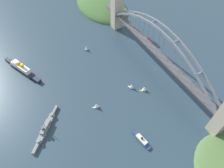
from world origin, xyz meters
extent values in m
plane|color=#283D4C|center=(0.00, 0.00, 0.00)|extent=(1400.00, 1400.00, 0.00)
cube|color=#ADA38E|center=(-122.25, 0.00, 30.18)|extent=(15.20, 16.18, 60.35)
cube|color=#ADA38E|center=(122.25, 0.00, 30.18)|extent=(15.20, 16.18, 60.35)
cube|color=#47474C|center=(0.00, 0.00, 29.35)|extent=(229.30, 11.21, 2.40)
cube|color=#47474C|center=(141.84, 0.00, 29.35)|extent=(24.00, 11.21, 2.40)
cube|color=slate|center=(-106.60, -5.04, 37.23)|extent=(25.46, 1.80, 18.43)
cube|color=slate|center=(-82.91, -5.04, 51.25)|extent=(25.16, 1.80, 15.11)
cube|color=slate|center=(-59.22, -5.04, 61.76)|extent=(24.80, 1.80, 11.76)
cube|color=slate|center=(-35.53, -5.04, 68.77)|extent=(24.38, 1.80, 8.38)
cube|color=slate|center=(-11.84, -5.04, 72.27)|extent=(23.93, 1.80, 4.94)
cube|color=slate|center=(11.84, -5.04, 72.27)|extent=(23.93, 1.80, 4.94)
cube|color=slate|center=(35.53, -5.04, 68.77)|extent=(24.38, 1.80, 8.38)
cube|color=slate|center=(59.22, -5.04, 61.76)|extent=(24.80, 1.80, 11.76)
cube|color=slate|center=(82.91, -5.04, 51.25)|extent=(25.16, 1.80, 15.11)
cube|color=slate|center=(106.60, -5.04, 37.23)|extent=(25.46, 1.80, 18.43)
cube|color=slate|center=(-106.60, 5.04, 37.23)|extent=(25.46, 1.80, 18.43)
cube|color=slate|center=(-82.91, 5.04, 51.25)|extent=(25.16, 1.80, 15.11)
cube|color=slate|center=(-59.22, 5.04, 61.76)|extent=(24.80, 1.80, 11.76)
cube|color=slate|center=(-35.53, 5.04, 68.77)|extent=(24.38, 1.80, 8.38)
cube|color=slate|center=(-11.84, 5.04, 72.27)|extent=(23.93, 1.80, 4.94)
cube|color=slate|center=(11.84, 5.04, 72.27)|extent=(23.93, 1.80, 4.94)
cube|color=slate|center=(35.53, 5.04, 68.77)|extent=(24.38, 1.80, 8.38)
cube|color=slate|center=(59.22, 5.04, 61.76)|extent=(24.80, 1.80, 11.76)
cube|color=slate|center=(82.91, 5.04, 51.25)|extent=(25.16, 1.80, 15.11)
cube|color=slate|center=(106.60, 5.04, 37.23)|extent=(25.46, 1.80, 18.43)
cube|color=slate|center=(-118.45, 0.00, 29.35)|extent=(1.40, 10.09, 1.40)
cube|color=slate|center=(-71.07, 0.00, 57.38)|extent=(1.40, 10.09, 1.40)
cube|color=slate|center=(-23.69, 0.00, 71.39)|extent=(1.40, 10.09, 1.40)
cube|color=slate|center=(23.69, 0.00, 71.39)|extent=(1.40, 10.09, 1.40)
cube|color=slate|center=(71.07, 0.00, 57.38)|extent=(1.40, 10.09, 1.40)
cube|color=slate|center=(118.45, 0.00, 29.35)|extent=(1.40, 10.09, 1.40)
cylinder|color=slate|center=(-94.76, -5.04, 37.83)|extent=(0.56, 0.56, 14.57)
cylinder|color=slate|center=(-94.76, 5.04, 37.83)|extent=(0.56, 0.56, 14.57)
cylinder|color=slate|center=(-71.07, -5.04, 43.96)|extent=(0.56, 0.56, 26.83)
cylinder|color=slate|center=(-71.07, 5.04, 43.96)|extent=(0.56, 0.56, 26.83)
cylinder|color=slate|center=(-47.38, -5.04, 48.34)|extent=(0.56, 0.56, 35.59)
cylinder|color=slate|center=(-47.38, 5.04, 48.34)|extent=(0.56, 0.56, 35.59)
cylinder|color=slate|center=(-23.69, -5.04, 50.97)|extent=(0.56, 0.56, 40.85)
cylinder|color=slate|center=(-23.69, 5.04, 50.97)|extent=(0.56, 0.56, 40.85)
cylinder|color=slate|center=(0.00, -5.04, 51.85)|extent=(0.56, 0.56, 42.60)
cylinder|color=slate|center=(0.00, 5.04, 51.85)|extent=(0.56, 0.56, 42.60)
cylinder|color=slate|center=(23.69, -5.04, 50.97)|extent=(0.56, 0.56, 40.85)
cylinder|color=slate|center=(23.69, 5.04, 50.97)|extent=(0.56, 0.56, 40.85)
cylinder|color=slate|center=(47.38, -5.04, 48.34)|extent=(0.56, 0.56, 35.59)
cylinder|color=slate|center=(47.38, 5.04, 48.34)|extent=(0.56, 0.56, 35.59)
cylinder|color=slate|center=(71.07, -5.04, 43.96)|extent=(0.56, 0.56, 26.83)
cylinder|color=slate|center=(71.07, 5.04, 43.96)|extent=(0.56, 0.56, 26.83)
cylinder|color=slate|center=(94.76, -5.04, 37.83)|extent=(0.56, 0.56, 14.57)
cylinder|color=slate|center=(94.76, 5.04, 37.83)|extent=(0.56, 0.56, 14.57)
ellipsoid|color=#3D6033|center=(198.39, -8.26, 0.00)|extent=(142.78, 92.28, 31.84)
ellipsoid|color=#756B5B|center=(166.26, -33.64, 0.00)|extent=(49.97, 27.69, 17.51)
cube|color=#1E2333|center=(96.34, 183.61, 2.73)|extent=(47.52, 28.34, 5.45)
cube|color=#1E2333|center=(125.40, 196.65, 2.73)|extent=(16.69, 11.35, 5.45)
cube|color=#1E2333|center=(67.29, 170.57, 2.73)|extent=(17.13, 12.31, 5.45)
cube|color=white|center=(96.34, 183.61, 9.07)|extent=(36.03, 22.13, 7.24)
cube|color=white|center=(105.33, 187.65, 14.29)|extent=(10.15, 9.81, 3.20)
cylinder|color=gold|center=(97.98, 184.34, 15.79)|extent=(4.33, 4.33, 6.20)
cylinder|color=gold|center=(90.62, 181.04, 15.79)|extent=(4.33, 4.33, 6.20)
cylinder|color=tan|center=(123.58, 195.84, 10.45)|extent=(0.50, 0.50, 10.00)
cube|color=slate|center=(-16.87, 184.11, 2.01)|extent=(34.03, 33.30, 4.03)
cube|color=slate|center=(2.67, 165.16, 2.01)|extent=(11.89, 11.67, 4.03)
cube|color=slate|center=(-36.41, 203.07, 2.01)|extent=(12.32, 12.10, 4.03)
cube|color=slate|center=(-16.87, 184.11, 5.73)|extent=(18.43, 18.11, 3.41)
cylinder|color=slate|center=(-3.44, 171.08, 5.13)|extent=(4.74, 4.74, 2.20)
cylinder|color=slate|center=(-30.31, 197.15, 5.13)|extent=(4.74, 4.74, 2.20)
cylinder|color=slate|center=(-16.87, 184.11, 12.44)|extent=(0.60, 0.60, 10.00)
cylinder|color=#4C4C51|center=(-19.80, 186.96, 9.64)|extent=(3.73, 3.73, 4.40)
cube|color=navy|center=(-89.21, 87.91, 1.14)|extent=(18.05, 9.01, 2.28)
cube|color=navy|center=(-77.85, 89.75, 1.14)|extent=(6.39, 5.30, 2.28)
cube|color=navy|center=(-100.57, 86.08, 1.14)|extent=(6.53, 6.17, 2.28)
cube|color=beige|center=(-89.21, 87.91, 3.82)|extent=(16.48, 7.84, 3.07)
cylinder|color=black|center=(-89.21, 87.91, 6.55)|extent=(2.53, 2.53, 2.40)
cylinder|color=#B7B7B2|center=(62.33, -30.19, 0.45)|extent=(3.08, 5.24, 0.90)
cylinder|color=#B7B7B2|center=(59.34, -28.80, 0.45)|extent=(3.08, 5.24, 0.90)
cylinder|color=maroon|center=(62.33, -30.19, 1.44)|extent=(0.14, 0.14, 1.08)
cylinder|color=maroon|center=(59.34, -28.80, 1.44)|extent=(0.14, 0.14, 1.08)
ellipsoid|color=#B21E19|center=(60.84, -29.49, 2.72)|extent=(4.20, 6.78, 1.47)
cylinder|color=maroon|center=(59.55, -32.27, 2.72)|extent=(1.61, 1.31, 1.40)
cube|color=#B21E19|center=(60.48, -30.26, 3.34)|extent=(11.43, 6.52, 0.20)
cube|color=#B21E19|center=(62.10, -26.78, 2.86)|extent=(4.54, 2.89, 0.12)
cube|color=maroon|center=(62.10, -26.78, 4.20)|extent=(0.57, 1.05, 1.50)
cube|color=silver|center=(-13.66, 54.85, 0.51)|extent=(6.04, 4.80, 1.01)
cube|color=silver|center=(-10.37, 56.83, 0.51)|extent=(2.14, 1.82, 1.01)
cube|color=silver|center=(-16.95, 52.88, 0.51)|extent=(2.24, 1.98, 1.01)
cylinder|color=tan|center=(-13.25, 55.10, 5.69)|extent=(0.16, 0.16, 9.35)
cone|color=silver|center=(-14.69, 54.23, 5.22)|extent=(7.24, 7.24, 7.48)
cube|color=#234C8C|center=(90.60, 75.98, 0.47)|extent=(4.04, 5.37, 0.94)
cube|color=#234C8C|center=(89.14, 73.01, 0.47)|extent=(1.56, 1.90, 0.94)
cube|color=#234C8C|center=(92.06, 78.96, 0.47)|extent=(1.73, 1.98, 0.94)
cylinder|color=tan|center=(90.42, 75.61, 5.43)|extent=(0.16, 0.16, 8.97)
cone|color=white|center=(91.06, 76.91, 4.98)|extent=(6.09, 6.09, 7.17)
cube|color=gold|center=(-27.14, 41.99, 0.36)|extent=(4.92, 7.18, 0.71)
cube|color=gold|center=(-25.91, 46.17, 0.36)|extent=(2.00, 2.50, 0.71)
cube|color=gold|center=(-28.36, 37.80, 0.36)|extent=(2.28, 2.58, 0.71)
cylinder|color=tan|center=(-26.98, 42.51, 5.10)|extent=(0.16, 0.16, 8.77)
cone|color=white|center=(-27.52, 40.68, 4.66)|extent=(7.44, 7.44, 7.02)
cube|color=silver|center=(-19.17, 114.52, 0.53)|extent=(3.74, 6.23, 1.07)
cube|color=silver|center=(-18.32, 118.30, 0.53)|extent=(1.53, 2.14, 1.07)
cube|color=silver|center=(-20.03, 110.73, 0.53)|extent=(1.75, 2.19, 1.07)
cylinder|color=tan|center=(-19.06, 114.99, 5.43)|extent=(0.16, 0.16, 8.73)
cone|color=white|center=(-19.44, 113.33, 5.00)|extent=(6.38, 6.38, 6.98)
camera|label=1|loc=(-165.58, 172.42, 246.47)|focal=34.15mm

